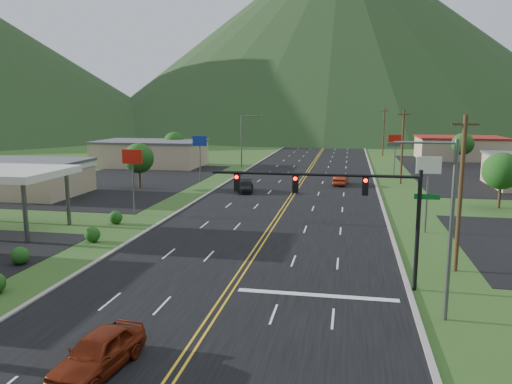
% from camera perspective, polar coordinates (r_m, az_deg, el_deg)
% --- Properties ---
extents(traffic_signal, '(13.10, 0.43, 7.00)m').
position_cam_1_polar(traffic_signal, '(29.21, 10.34, -0.58)').
color(traffic_signal, black).
rests_on(traffic_signal, ground).
extents(streetlight_east, '(3.28, 0.25, 9.00)m').
position_cam_1_polar(streetlight_east, '(25.74, 20.78, -2.81)').
color(streetlight_east, '#59595E').
rests_on(streetlight_east, ground).
extents(streetlight_west, '(3.28, 0.25, 9.00)m').
position_cam_1_polar(streetlight_west, '(86.86, -1.47, 6.30)').
color(streetlight_west, '#59595E').
rests_on(streetlight_west, ground).
extents(gas_canopy, '(10.00, 8.00, 5.30)m').
position_cam_1_polar(gas_canopy, '(46.89, -26.98, 1.83)').
color(gas_canopy, white).
rests_on(gas_canopy, ground).
extents(building_west_mid, '(14.40, 10.40, 4.10)m').
position_cam_1_polar(building_west_mid, '(65.87, -25.28, 1.68)').
color(building_west_mid, tan).
rests_on(building_west_mid, ground).
extents(building_west_far, '(18.40, 11.40, 4.50)m').
position_cam_1_polar(building_west_far, '(90.06, -11.97, 4.35)').
color(building_west_far, tan).
rests_on(building_west_far, ground).
extents(building_east_far, '(16.40, 12.40, 4.50)m').
position_cam_1_polar(building_east_far, '(107.24, 22.26, 4.68)').
color(building_east_far, tan).
rests_on(building_east_far, ground).
extents(pole_sign_west_a, '(2.00, 0.18, 6.40)m').
position_cam_1_polar(pole_sign_west_a, '(49.55, -13.94, 3.20)').
color(pole_sign_west_a, '#59595E').
rests_on(pole_sign_west_a, ground).
extents(pole_sign_west_b, '(2.00, 0.18, 6.40)m').
position_cam_1_polar(pole_sign_west_b, '(70.06, -6.45, 5.29)').
color(pole_sign_west_b, '#59595E').
rests_on(pole_sign_west_b, ground).
extents(pole_sign_east_a, '(2.00, 0.18, 6.40)m').
position_cam_1_polar(pole_sign_east_a, '(43.58, 19.09, 2.07)').
color(pole_sign_east_a, '#59595E').
rests_on(pole_sign_east_a, ground).
extents(pole_sign_east_b, '(2.00, 0.18, 6.40)m').
position_cam_1_polar(pole_sign_east_b, '(75.22, 15.63, 5.30)').
color(pole_sign_east_b, '#59595E').
rests_on(pole_sign_east_b, ground).
extents(tree_west_a, '(3.84, 3.84, 5.82)m').
position_cam_1_polar(tree_west_a, '(65.73, -13.25, 3.77)').
color(tree_west_a, '#382314').
rests_on(tree_west_a, ground).
extents(tree_west_b, '(3.84, 3.84, 5.82)m').
position_cam_1_polar(tree_west_b, '(92.55, -9.33, 5.59)').
color(tree_west_b, '#382314').
rests_on(tree_west_b, ground).
extents(tree_east_a, '(3.84, 3.84, 5.82)m').
position_cam_1_polar(tree_east_a, '(57.27, 26.25, 2.16)').
color(tree_east_a, '#382314').
rests_on(tree_east_a, ground).
extents(tree_east_b, '(3.84, 3.84, 5.82)m').
position_cam_1_polar(tree_east_b, '(94.99, 22.55, 5.08)').
color(tree_east_b, '#382314').
rests_on(tree_east_b, ground).
extents(utility_pole_a, '(1.60, 0.28, 10.00)m').
position_cam_1_polar(utility_pole_a, '(33.91, 22.33, -0.08)').
color(utility_pole_a, '#382314').
rests_on(utility_pole_a, ground).
extents(utility_pole_b, '(1.60, 0.28, 10.00)m').
position_cam_1_polar(utility_pole_b, '(70.30, 16.38, 5.03)').
color(utility_pole_b, '#382314').
rests_on(utility_pole_b, ground).
extents(utility_pole_c, '(1.60, 0.28, 10.00)m').
position_cam_1_polar(utility_pole_c, '(110.10, 14.38, 6.72)').
color(utility_pole_c, '#382314').
rests_on(utility_pole_c, ground).
extents(utility_pole_d, '(1.60, 0.28, 10.00)m').
position_cam_1_polar(utility_pole_d, '(150.01, 13.45, 7.50)').
color(utility_pole_d, '#382314').
rests_on(utility_pole_d, ground).
extents(mountain_n, '(220.00, 220.00, 85.00)m').
position_cam_1_polar(mountain_n, '(237.01, 9.44, 17.46)').
color(mountain_n, black).
rests_on(mountain_n, ground).
extents(car_red_near, '(2.54, 4.98, 1.62)m').
position_cam_1_polar(car_red_near, '(21.79, -17.57, -17.15)').
color(car_red_near, maroon).
rests_on(car_red_near, ground).
extents(car_dark_mid, '(2.57, 4.85, 1.34)m').
position_cam_1_polar(car_dark_mid, '(61.48, -1.22, 0.60)').
color(car_dark_mid, black).
rests_on(car_dark_mid, ground).
extents(car_red_far, '(2.04, 4.71, 1.51)m').
position_cam_1_polar(car_red_far, '(67.85, 9.66, 1.41)').
color(car_red_far, maroon).
rests_on(car_red_far, ground).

